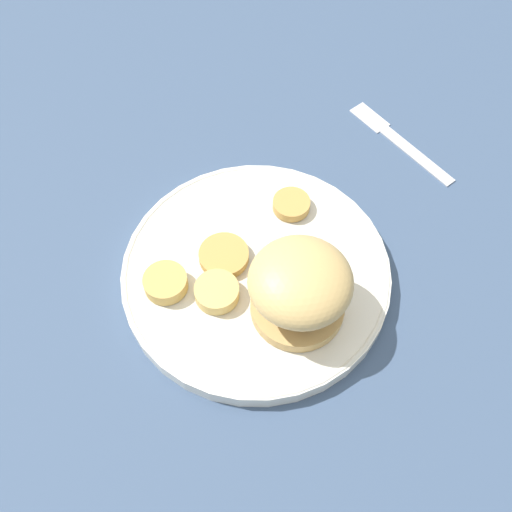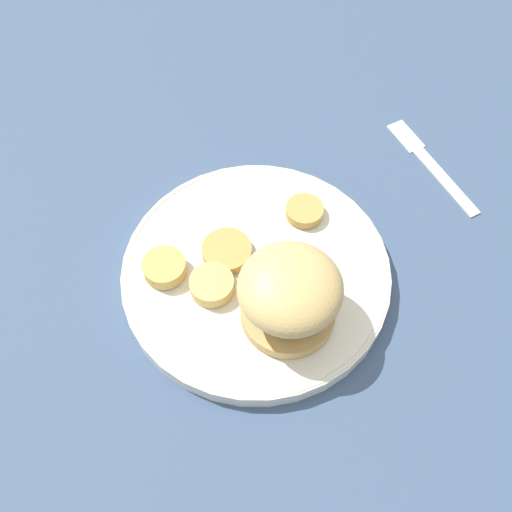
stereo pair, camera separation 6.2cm
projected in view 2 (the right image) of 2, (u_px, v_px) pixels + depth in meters
The scene contains 8 objects.
ground_plane at pixel (256, 278), 0.66m from camera, with size 4.00×4.00×0.00m, color #3D5170.
dinner_plate at pixel (256, 273), 0.65m from camera, with size 0.29×0.29×0.02m.
sandwich at pixel (291, 292), 0.57m from camera, with size 0.10×0.13×0.08m.
potato_round_0 at pixel (305, 211), 0.67m from camera, with size 0.04×0.04×0.01m, color tan.
potato_round_1 at pixel (165, 268), 0.63m from camera, with size 0.05×0.05×0.02m, color tan.
potato_round_2 at pixel (212, 285), 0.62m from camera, with size 0.05×0.05×0.02m, color #DBB766.
potato_round_3 at pixel (227, 251), 0.64m from camera, with size 0.05×0.05×0.01m, color tan.
fork at pixel (431, 164), 0.74m from camera, with size 0.05×0.17×0.00m.
Camera 2 is at (-0.09, -0.31, 0.57)m, focal length 42.00 mm.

